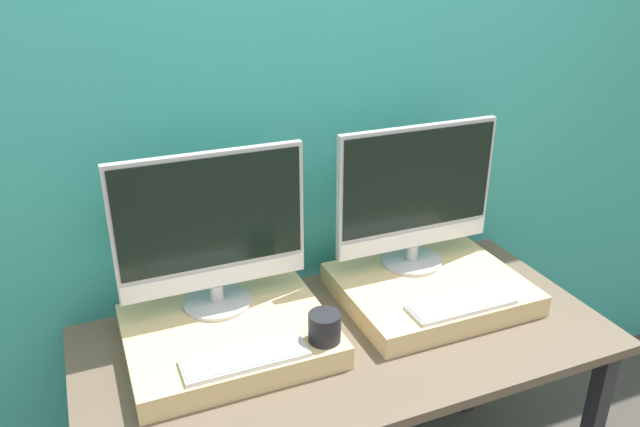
{
  "coord_description": "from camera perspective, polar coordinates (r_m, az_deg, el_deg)",
  "views": [
    {
      "loc": [
        -0.66,
        -1.01,
        1.85
      ],
      "look_at": [
        0.0,
        0.58,
        1.07
      ],
      "focal_mm": 35.0,
      "sensor_mm": 36.0,
      "label": 1
    }
  ],
  "objects": [
    {
      "name": "monitor_left",
      "position": [
        1.79,
        -9.88,
        -1.4
      ],
      "size": [
        0.55,
        0.2,
        0.48
      ],
      "color": "#B2B2B7",
      "rests_on": "wooden_riser_left"
    },
    {
      "name": "wall_back",
      "position": [
        2.01,
        -2.51,
        8.38
      ],
      "size": [
        8.0,
        0.04,
        2.6
      ],
      "color": "teal",
      "rests_on": "ground_plane"
    },
    {
      "name": "keyboard_right",
      "position": [
        1.92,
        12.78,
        -8.06
      ],
      "size": [
        0.33,
        0.11,
        0.01
      ],
      "color": "silver",
      "rests_on": "wooden_riser_right"
    },
    {
      "name": "wooden_riser_right",
      "position": [
        2.06,
        10.01,
        -6.77
      ],
      "size": [
        0.57,
        0.47,
        0.07
      ],
      "color": "#D6B77F",
      "rests_on": "workbench"
    },
    {
      "name": "monitor_right",
      "position": [
        2.02,
        8.78,
        1.74
      ],
      "size": [
        0.55,
        0.2,
        0.48
      ],
      "color": "#B2B2B7",
      "rests_on": "wooden_riser_right"
    },
    {
      "name": "mug",
      "position": [
        1.71,
        0.42,
        -10.36
      ],
      "size": [
        0.09,
        0.09,
        0.08
      ],
      "color": "black",
      "rests_on": "wooden_riser_left"
    },
    {
      "name": "keyboard_left",
      "position": [
        1.67,
        -6.88,
        -12.92
      ],
      "size": [
        0.33,
        0.11,
        0.01
      ],
      "color": "silver",
      "rests_on": "wooden_riser_left"
    },
    {
      "name": "wooden_riser_left",
      "position": [
        1.83,
        -8.33,
        -10.96
      ],
      "size": [
        0.57,
        0.47,
        0.07
      ],
      "color": "#D6B77F",
      "rests_on": "workbench"
    },
    {
      "name": "workbench",
      "position": [
        1.92,
        2.49,
        -13.11
      ],
      "size": [
        1.55,
        0.74,
        0.77
      ],
      "color": "brown",
      "rests_on": "ground_plane"
    }
  ]
}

